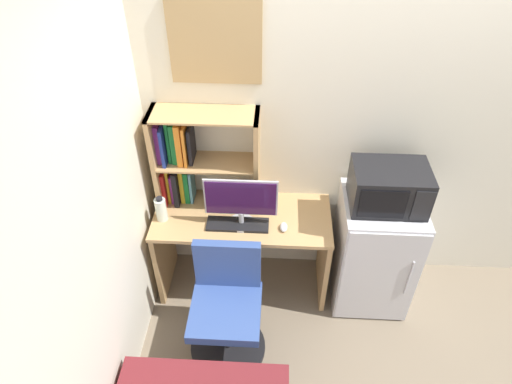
% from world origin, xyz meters
% --- Properties ---
extents(wall_back, '(6.40, 0.04, 2.60)m').
position_xyz_m(wall_back, '(0.40, 0.02, 1.30)').
color(wall_back, silver).
rests_on(wall_back, ground_plane).
extents(wall_left, '(0.04, 4.40, 2.60)m').
position_xyz_m(wall_left, '(-1.62, -1.60, 1.30)').
color(wall_left, silver).
rests_on(wall_left, ground_plane).
extents(desk, '(1.27, 0.55, 0.74)m').
position_xyz_m(desk, '(-0.91, -0.28, 0.52)').
color(desk, tan).
rests_on(desk, ground_plane).
extents(hutch_bookshelf, '(0.73, 0.26, 0.74)m').
position_xyz_m(hutch_bookshelf, '(-1.28, -0.12, 1.13)').
color(hutch_bookshelf, tan).
rests_on(hutch_bookshelf, desk).
extents(monitor, '(0.50, 0.19, 0.38)m').
position_xyz_m(monitor, '(-0.91, -0.36, 0.96)').
color(monitor, '#B7B7BC').
rests_on(monitor, desk).
extents(keyboard, '(0.43, 0.14, 0.02)m').
position_xyz_m(keyboard, '(-0.94, -0.38, 0.75)').
color(keyboard, black).
rests_on(keyboard, desk).
extents(computer_mouse, '(0.05, 0.09, 0.04)m').
position_xyz_m(computer_mouse, '(-0.62, -0.40, 0.76)').
color(computer_mouse, silver).
rests_on(computer_mouse, desk).
extents(water_bottle, '(0.08, 0.08, 0.20)m').
position_xyz_m(water_bottle, '(-1.48, -0.34, 0.84)').
color(water_bottle, silver).
rests_on(water_bottle, desk).
extents(mini_fridge, '(0.55, 0.57, 0.93)m').
position_xyz_m(mini_fridge, '(0.06, -0.31, 0.47)').
color(mini_fridge, silver).
rests_on(mini_fridge, ground_plane).
extents(microwave, '(0.49, 0.36, 0.29)m').
position_xyz_m(microwave, '(0.06, -0.31, 1.08)').
color(microwave, black).
rests_on(microwave, mini_fridge).
extents(desk_chair, '(0.53, 0.53, 0.86)m').
position_xyz_m(desk_chair, '(-0.98, -0.83, 0.37)').
color(desk_chair, black).
rests_on(desk_chair, ground_plane).
extents(wall_corkboard, '(0.57, 0.02, 0.54)m').
position_xyz_m(wall_corkboard, '(-1.08, -0.01, 1.92)').
color(wall_corkboard, tan).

